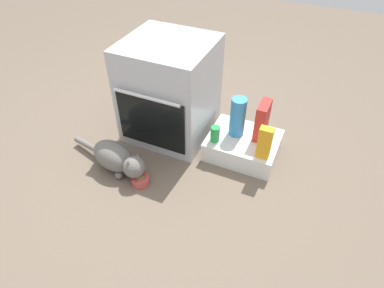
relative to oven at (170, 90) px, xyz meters
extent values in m
plane|color=#6B5B4C|center=(0.08, -0.45, -0.38)|extent=(8.00, 8.00, 0.00)
cube|color=#B7BABF|center=(0.00, 0.00, 0.00)|extent=(0.62, 0.60, 0.76)
cube|color=black|center=(0.00, -0.30, -0.09)|extent=(0.53, 0.01, 0.42)
cylinder|color=silver|center=(0.00, -0.33, 0.13)|extent=(0.50, 0.02, 0.02)
cube|color=white|center=(0.61, -0.03, -0.30)|extent=(0.51, 0.42, 0.15)
cylinder|color=#C64C47|center=(0.07, -0.61, -0.35)|extent=(0.12, 0.12, 0.06)
sphere|color=brown|center=(0.07, -0.61, -0.33)|extent=(0.07, 0.07, 0.07)
ellipsoid|color=slate|center=(-0.18, -0.56, -0.26)|extent=(0.37, 0.27, 0.20)
sphere|color=slate|center=(0.03, -0.60, -0.25)|extent=(0.15, 0.15, 0.15)
cone|color=slate|center=(0.04, -0.56, -0.19)|extent=(0.05, 0.05, 0.07)
cone|color=slate|center=(0.02, -0.64, -0.19)|extent=(0.05, 0.05, 0.07)
cylinder|color=slate|center=(-0.45, -0.49, -0.31)|extent=(0.29, 0.11, 0.07)
sphere|color=slate|center=(-0.07, -0.53, -0.35)|extent=(0.06, 0.06, 0.06)
sphere|color=slate|center=(-0.09, -0.63, -0.35)|extent=(0.06, 0.06, 0.06)
cylinder|color=#388CD1|center=(0.54, -0.01, -0.07)|extent=(0.11, 0.11, 0.30)
cube|color=#B72D28|center=(0.71, 0.03, -0.08)|extent=(0.07, 0.18, 0.28)
cylinder|color=green|center=(0.43, -0.15, -0.16)|extent=(0.07, 0.07, 0.12)
cube|color=orange|center=(0.79, -0.17, -0.10)|extent=(0.09, 0.06, 0.24)
camera|label=1|loc=(1.02, -1.87, 1.33)|focal=30.87mm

